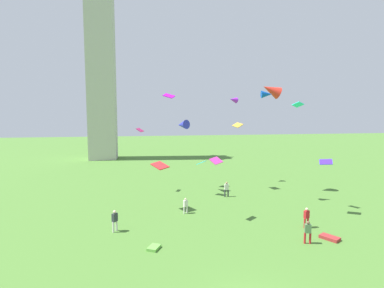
% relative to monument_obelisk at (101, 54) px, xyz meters
% --- Properties ---
extents(monument_obelisk, '(5.65, 5.65, 44.79)m').
position_rel_monument_obelisk_xyz_m(monument_obelisk, '(0.00, 0.00, 0.00)').
color(monument_obelisk, '#B7B2A8').
rests_on(monument_obelisk, ground_plane).
extents(person_0, '(0.56, 0.28, 1.79)m').
position_rel_monument_obelisk_xyz_m(person_0, '(18.16, -33.70, -21.38)').
color(person_0, '#2D3338').
rests_on(person_0, ground_plane).
extents(person_1, '(0.53, 0.39, 1.76)m').
position_rel_monument_obelisk_xyz_m(person_1, '(20.64, -47.17, -21.40)').
color(person_1, red).
rests_on(person_1, ground_plane).
extents(person_2, '(0.53, 0.40, 1.77)m').
position_rel_monument_obelisk_xyz_m(person_2, '(22.28, -44.22, -21.39)').
color(person_2, red).
rests_on(person_2, ground_plane).
extents(person_3, '(0.47, 0.39, 1.56)m').
position_rel_monument_obelisk_xyz_m(person_3, '(12.48, -38.80, -21.51)').
color(person_3, silver).
rests_on(person_3, ground_plane).
extents(person_4, '(0.51, 0.54, 1.83)m').
position_rel_monument_obelisk_xyz_m(person_4, '(5.97, -42.34, -21.36)').
color(person_4, silver).
rests_on(person_4, ground_plane).
extents(kite_flying_0, '(0.93, 1.05, 0.62)m').
position_rel_monument_obelisk_xyz_m(kite_flying_0, '(23.92, -39.14, -11.62)').
color(kite_flying_0, '#27D6D8').
extents(kite_flying_1, '(1.20, 1.42, 0.68)m').
position_rel_monument_obelisk_xyz_m(kite_flying_1, '(20.50, -30.39, -14.00)').
color(kite_flying_1, gold).
extents(kite_flying_2, '(1.27, 1.30, 0.55)m').
position_rel_monument_obelisk_xyz_m(kite_flying_2, '(15.33, -32.53, -18.40)').
color(kite_flying_2, '#31E6DC').
extents(kite_flying_3, '(1.68, 1.41, 0.79)m').
position_rel_monument_obelisk_xyz_m(kite_flying_3, '(11.89, -28.16, -10.23)').
color(kite_flying_3, '#AC0FCD').
extents(kite_flying_4, '(1.46, 1.21, 0.97)m').
position_rel_monument_obelisk_xyz_m(kite_flying_4, '(21.07, -26.52, -10.59)').
color(kite_flying_4, '#9E25E4').
extents(kite_flying_5, '(1.33, 1.22, 0.54)m').
position_rel_monument_obelisk_xyz_m(kite_flying_5, '(25.90, -41.22, -17.19)').
color(kite_flying_5, '#4122E6').
extents(kite_flying_6, '(2.57, 1.56, 2.22)m').
position_rel_monument_obelisk_xyz_m(kite_flying_6, '(24.10, -32.23, -9.63)').
color(kite_flying_6, red).
extents(kite_flying_7, '(1.44, 1.34, 0.59)m').
position_rel_monument_obelisk_xyz_m(kite_flying_7, '(15.02, -40.94, -16.83)').
color(kite_flying_7, '#DF34A7').
extents(kite_flying_8, '(1.90, 2.06, 1.29)m').
position_rel_monument_obelisk_xyz_m(kite_flying_8, '(13.34, -30.18, -13.92)').
color(kite_flying_8, '#2D30BC').
extents(kite_flying_9, '(1.91, 2.04, 0.63)m').
position_rel_monument_obelisk_xyz_m(kite_flying_9, '(10.08, -37.33, -17.76)').
color(kite_flying_9, red).
extents(kite_flying_10, '(1.05, 1.26, 0.49)m').
position_rel_monument_obelisk_xyz_m(kite_flying_10, '(8.10, -29.50, -14.57)').
color(kite_flying_10, '#B21F61').
extents(kite_flying_11, '(1.34, 1.05, 0.87)m').
position_rel_monument_obelisk_xyz_m(kite_flying_11, '(21.89, -36.06, -10.42)').
color(kite_flying_11, '#0C48B6').
extents(kite_bundle_0, '(1.12, 1.25, 0.21)m').
position_rel_monument_obelisk_xyz_m(kite_bundle_0, '(9.06, -46.17, -22.29)').
color(kite_bundle_0, '#61A541').
rests_on(kite_bundle_0, ground_plane).
extents(kite_bundle_1, '(1.41, 1.64, 0.25)m').
position_rel_monument_obelisk_xyz_m(kite_bundle_1, '(22.80, -46.76, -22.27)').
color(kite_bundle_1, maroon).
rests_on(kite_bundle_1, ground_plane).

